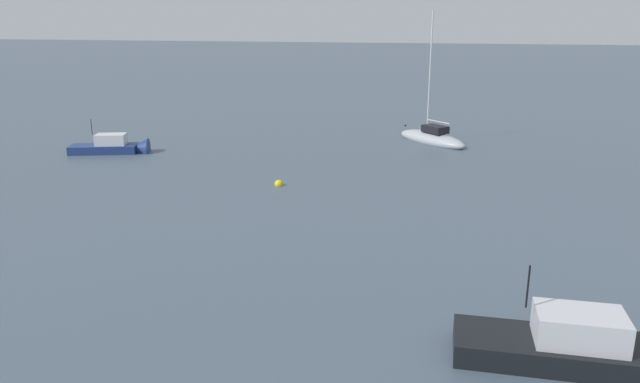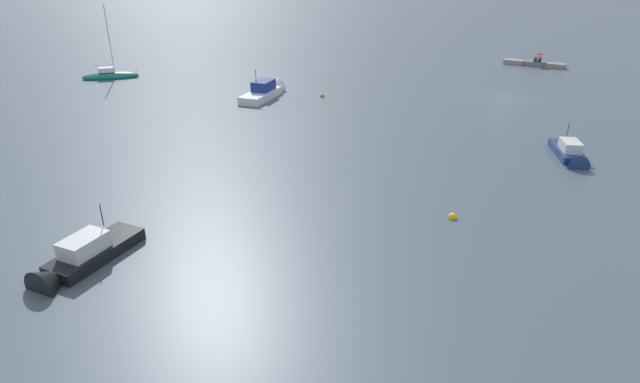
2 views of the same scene
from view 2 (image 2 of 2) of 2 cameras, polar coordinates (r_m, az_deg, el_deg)
The scene contains 12 objects.
ground_plane at distance 60.50m, azimuth 19.39°, elevation 9.62°, with size 500.00×500.00×0.00m, color #475666.
seawall_pier at distance 79.93m, azimuth 22.40°, elevation 12.81°, with size 8.09×1.55×0.60m.
person_seated_brown_left at distance 79.68m, azimuth 22.91°, elevation 13.10°, with size 0.43×0.63×0.73m.
person_seated_blue_right at distance 79.62m, azimuth 22.49°, elevation 13.16°, with size 0.43×0.63×0.73m.
umbrella_open_red at distance 79.56m, azimuth 22.81°, elevation 13.75°, with size 1.42×1.42×1.30m.
sailboat_teal_mid at distance 71.44m, azimuth -21.96°, elevation 11.67°, with size 6.19×6.11×9.13m.
motorboat_white_near at distance 58.12m, azimuth -5.97°, elevation 10.75°, with size 3.43×7.61×4.12m.
motorboat_black_mid at distance 28.76m, azimuth -24.72°, elevation -6.89°, with size 2.32×6.18×3.39m.
motorboat_navy_far at distance 44.00m, azimuth 25.69°, elevation 3.62°, with size 3.49×5.56×2.99m.
mooring_buoy_near at distance 57.60m, azimuth 0.25°, elevation 10.39°, with size 0.48×0.48×0.48m.
mooring_buoy_mid at distance 64.46m, azimuth -6.56°, elevation 11.81°, with size 0.62×0.62×0.62m.
mooring_buoy_far at distance 31.85m, azimuth 14.28°, elevation -2.70°, with size 0.49×0.49×0.49m.
Camera 2 is at (-9.95, 57.92, 14.34)m, focal length 29.25 mm.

